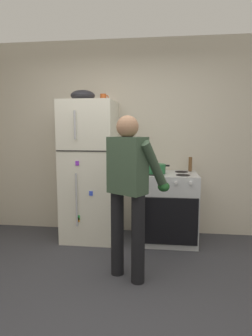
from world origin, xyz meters
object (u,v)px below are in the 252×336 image
person_cook (129,184)px  pepper_mill (190,164)px  red_pot (156,169)px  mixing_bowl (83,96)px  refrigerator (90,171)px  stove_range (167,208)px  coffee_mug (103,98)px

person_cook → pepper_mill: person_cook is taller
person_cook → pepper_mill: 1.40m
person_cook → red_pot: (0.23, 0.97, 0.02)m
person_cook → pepper_mill: size_ratio=8.39×
mixing_bowl → refrigerator: bearing=-0.2°
refrigerator → stove_range: refrigerator is taller
red_pot → person_cook: bearing=-103.2°
refrigerator → mixing_bowl: mixing_bowl is taller
mixing_bowl → person_cook: bearing=-54.5°
red_pot → pepper_mill: bearing=28.5°
coffee_mug → mixing_bowl: bearing=-169.2°
coffee_mug → pepper_mill: coffee_mug is taller
pepper_mill → mixing_bowl: (-1.42, -0.20, 0.90)m
refrigerator → pepper_mill: size_ratio=9.63×
person_cook → red_pot: 1.00m
refrigerator → pepper_mill: bearing=8.5°
person_cook → coffee_mug: size_ratio=14.28×
refrigerator → stove_range: size_ratio=2.01×
coffee_mug → stove_range: bearing=-4.0°
refrigerator → person_cook: (0.65, -1.02, 0.03)m
person_cook → coffee_mug: bearing=113.5°
pepper_mill → refrigerator: bearing=-171.5°
refrigerator → mixing_bowl: size_ratio=5.81×
person_cook → refrigerator: bearing=122.4°
stove_range → coffee_mug: coffee_mug is taller
person_cook → coffee_mug: coffee_mug is taller
person_cook → red_pot: size_ratio=4.50×
stove_range → pepper_mill: pepper_mill is taller
refrigerator → red_pot: size_ratio=5.17×
pepper_mill → stove_range: bearing=-145.0°
person_cook → red_pot: person_cook is taller
refrigerator → pepper_mill: 1.35m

